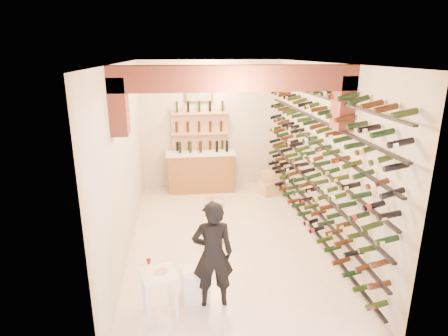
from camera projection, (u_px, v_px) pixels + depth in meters
name	position (u px, v px, depth m)	size (l,w,h in m)	color
ground	(226.00, 238.00, 7.14)	(6.00, 6.00, 0.00)	silver
room_shell	(228.00, 123.00, 6.23)	(3.52, 6.02, 3.21)	beige
wine_rack	(309.00, 157.00, 6.86)	(0.32, 5.70, 2.56)	black
back_counter	(201.00, 170.00, 9.46)	(1.70, 0.62, 1.29)	#925D2D
back_shelving	(200.00, 143.00, 9.51)	(1.40, 0.31, 2.73)	tan
tasting_table	(159.00, 281.00, 4.90)	(0.55, 0.55, 0.78)	white
white_stool	(195.00, 284.00, 5.35)	(0.37, 0.37, 0.46)	white
person	(213.00, 254.00, 5.07)	(0.56, 0.37, 1.54)	black
chrome_barstool	(214.00, 218.00, 6.88)	(0.42, 0.42, 0.81)	silver
crate_lower	(271.00, 187.00, 9.34)	(0.55, 0.39, 0.33)	tan
crate_upper	(271.00, 176.00, 9.26)	(0.44, 0.30, 0.26)	tan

